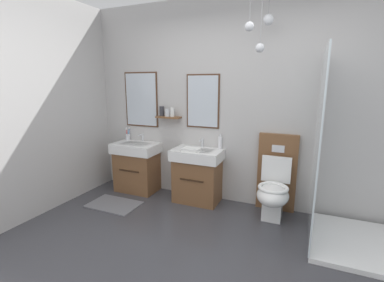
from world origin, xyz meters
TOP-DOWN VIEW (x-y plane):
  - wall_back at (-0.01, 1.79)m, footprint 4.44×0.59m
  - bath_mat at (-1.43, 0.96)m, footprint 0.68×0.44m
  - vanity_sink_left at (-1.43, 1.54)m, footprint 0.67×0.46m
  - tap_on_left_sink at (-1.43, 1.70)m, footprint 0.03×0.13m
  - vanity_sink_right at (-0.44, 1.54)m, footprint 0.67×0.46m
  - tap_on_right_sink at (-0.44, 1.70)m, footprint 0.03×0.13m
  - toilet at (0.59, 1.53)m, footprint 0.48×0.62m
  - toothbrush_cup at (-1.69, 1.69)m, footprint 0.07×0.07m
  - soap_dispenser at (-0.18, 1.70)m, footprint 0.06×0.06m
  - folded_hand_towel at (-0.48, 1.41)m, footprint 0.22×0.16m
  - shower_tray at (1.30, 1.18)m, footprint 0.97×0.99m

SIDE VIEW (x-z plane):
  - bath_mat at x=-1.43m, z-range 0.00..0.01m
  - toilet at x=0.59m, z-range -0.12..0.88m
  - vanity_sink_left at x=-1.43m, z-range 0.02..0.76m
  - vanity_sink_right at x=-0.44m, z-range 0.02..0.76m
  - shower_tray at x=1.30m, z-range -0.57..1.38m
  - folded_hand_towel at x=-0.48m, z-range 0.74..0.78m
  - toothbrush_cup at x=-1.69m, z-range 0.69..0.90m
  - tap_on_left_sink at x=-1.43m, z-range 0.75..0.87m
  - tap_on_right_sink at x=-0.44m, z-range 0.75..0.87m
  - soap_dispenser at x=-0.18m, z-range 0.73..0.93m
  - wall_back at x=-0.01m, z-range 0.00..2.70m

